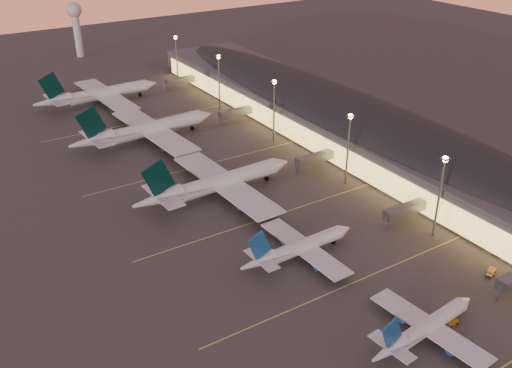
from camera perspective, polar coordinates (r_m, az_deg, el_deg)
The scene contains 12 objects.
ground at distance 156.48m, azimuth 8.35°, elevation -8.88°, with size 700.00×700.00×0.00m, color #3C3A38.
airliner_narrow_south at distance 138.74m, azimuth 16.50°, elevation -13.67°, with size 34.65×31.07×12.37m.
airliner_narrow_north at distance 159.18m, azimuth 4.26°, elevation -6.40°, with size 37.70×33.60×13.50m.
airliner_wide_near at distance 189.79m, azimuth -3.96°, elevation 0.05°, with size 59.54×54.18×19.07m.
airliner_wide_mid at distance 236.01m, azimuth -11.01°, elevation 5.31°, with size 62.91×57.42×20.13m.
airliner_wide_far at distance 284.80m, azimuth -15.47°, elevation 8.63°, with size 61.05×55.65×19.54m.
terminal_building at distance 237.01m, azimuth 8.73°, elevation 6.53°, with size 56.35×255.00×17.46m.
light_masts at distance 213.09m, azimuth 4.87°, elevation 6.87°, with size 2.20×217.20×25.90m.
radar_tower at distance 372.65m, azimuth -17.59°, elevation 15.32°, with size 9.00×9.00×32.50m.
lane_markings at distance 183.15m, azimuth 0.31°, elevation -2.70°, with size 90.00×180.36×0.00m.
baggage_tug_a at distance 146.32m, azimuth 18.86°, elevation -12.97°, with size 4.22×2.17×1.20m.
baggage_tug_b at distance 166.76m, azimuth 22.43°, elevation -8.17°, with size 4.52×3.11×1.26m.
Camera 1 is at (-85.93, -93.25, 91.69)m, focal length 40.00 mm.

